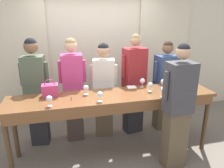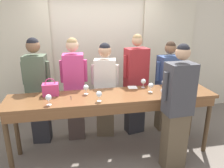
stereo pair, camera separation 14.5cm
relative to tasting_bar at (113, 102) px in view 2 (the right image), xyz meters
The scene contains 25 objects.
ground_plane 0.90m from the tasting_bar, 90.00° to the left, with size 18.00×18.00×0.00m, color #70665B.
wall_back 1.60m from the tasting_bar, 90.00° to the left, with size 12.00×0.06×2.80m.
curtain_panel_left 2.13m from the tasting_bar, 135.83° to the left, with size 1.12×0.03×2.69m.
curtain_panel_right 2.13m from the tasting_bar, 44.17° to the left, with size 1.12×0.03×2.69m.
tasting_bar is the anchor object (origin of this frame).
wine_bottle 1.31m from the tasting_bar, 13.30° to the left, with size 0.08×0.08×0.32m.
handbag 0.95m from the tasting_bar, 167.92° to the left, with size 0.23×0.15×0.26m.
wine_glass_front_left 1.14m from the tasting_bar, ahead, with size 0.08×0.08×0.15m.
wine_glass_front_mid 0.36m from the tasting_bar, 143.03° to the right, with size 0.08×0.08×0.15m.
wine_glass_front_right 0.65m from the tasting_bar, 25.17° to the left, with size 0.08×0.08×0.15m.
wine_glass_center_left 0.63m from the tasting_bar, ahead, with size 0.08×0.08×0.15m.
wine_glass_center_mid 1.13m from the tasting_bar, 15.01° to the left, with size 0.08×0.08×0.15m.
wine_glass_center_right 0.46m from the tasting_bar, 160.58° to the left, with size 0.08×0.08×0.15m.
wine_glass_back_left 0.76m from the tasting_bar, 18.25° to the right, with size 0.08×0.08×0.15m.
wine_glass_back_mid 1.41m from the tasting_bar, 12.14° to the left, with size 0.08×0.08×0.15m.
wine_glass_back_right 0.90m from the tasting_bar, ahead, with size 0.08×0.08×0.15m.
wine_glass_near_host 0.95m from the tasting_bar, 169.04° to the right, with size 0.08×0.08×0.15m.
napkin 0.50m from the tasting_bar, 37.69° to the left, with size 0.16×0.16×0.00m.
pen 0.63m from the tasting_bar, behind, with size 0.01×0.13×0.01m.
guest_olive_jacket 1.31m from the tasting_bar, 151.78° to the left, with size 0.46×0.31×1.82m.
guest_pink_top 0.83m from the tasting_bar, 131.62° to the left, with size 0.46×0.29×1.80m.
guest_cream_sweater 0.62m from the tasting_bar, 91.76° to the left, with size 0.48×0.32×1.70m.
guest_striped_shirt 0.82m from the tasting_bar, 48.92° to the left, with size 0.50×0.32×1.84m.
guest_navy_coat 1.31m from the tasting_bar, 28.11° to the left, with size 0.50×0.30×1.70m.
host_pouring 0.93m from the tasting_bar, 31.60° to the right, with size 0.48×0.28×1.82m.
Camera 2 is at (-0.60, -2.99, 2.18)m, focal length 35.00 mm.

